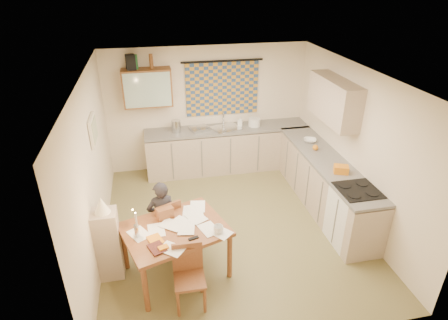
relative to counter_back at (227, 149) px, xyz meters
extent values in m
cube|color=brown|center=(-0.35, -1.95, -0.46)|extent=(4.00, 4.50, 0.02)
cube|color=white|center=(-0.35, -1.95, 2.06)|extent=(4.00, 4.50, 0.02)
cube|color=beige|center=(-0.35, 0.31, 0.80)|extent=(4.00, 0.02, 2.50)
cube|color=beige|center=(-0.35, -4.21, 0.80)|extent=(4.00, 0.02, 2.50)
cube|color=beige|center=(-2.36, -1.95, 0.80)|extent=(0.02, 4.50, 2.50)
cube|color=beige|center=(1.66, -1.95, 0.80)|extent=(0.02, 4.50, 2.50)
cube|color=navy|center=(-0.05, 0.27, 1.20)|extent=(1.45, 0.03, 1.05)
cylinder|color=black|center=(-0.05, 0.25, 1.75)|extent=(1.60, 0.04, 0.04)
cube|color=brown|center=(-1.50, 0.13, 1.35)|extent=(0.90, 0.34, 0.70)
cube|color=#99B2A5|center=(-1.50, -0.04, 1.35)|extent=(0.84, 0.02, 0.64)
cube|color=tan|center=(1.48, -1.40, 1.40)|extent=(0.34, 1.30, 0.70)
cube|color=beige|center=(-2.32, -1.55, 1.25)|extent=(0.04, 0.50, 0.40)
cube|color=beige|center=(-2.29, -1.55, 1.25)|extent=(0.01, 0.42, 0.32)
cube|color=tan|center=(0.00, 0.00, -0.02)|extent=(3.30, 0.60, 0.86)
cube|color=#5C5A57|center=(0.00, 0.00, 0.45)|extent=(3.30, 0.62, 0.04)
cube|color=tan|center=(1.35, -1.70, -0.02)|extent=(0.60, 2.95, 0.86)
cube|color=#5C5A57|center=(1.35, -1.70, 0.45)|extent=(0.62, 2.95, 0.04)
cube|color=white|center=(1.35, -2.70, 0.00)|extent=(0.60, 0.60, 0.90)
cube|color=black|center=(1.35, -2.70, 0.47)|extent=(0.57, 0.57, 0.03)
cube|color=silver|center=(-0.03, 0.00, 0.43)|extent=(0.66, 0.60, 0.10)
cylinder|color=silver|center=(-0.05, 0.18, 0.61)|extent=(0.04, 0.04, 0.28)
cube|color=silver|center=(-0.56, 0.00, 0.50)|extent=(0.42, 0.39, 0.06)
cylinder|color=silver|center=(-1.02, 0.00, 0.59)|extent=(0.22, 0.22, 0.24)
cylinder|color=white|center=(0.56, 0.00, 0.55)|extent=(0.27, 0.27, 0.16)
imported|color=white|center=(0.27, 0.05, 0.57)|extent=(0.16, 0.16, 0.20)
imported|color=white|center=(1.35, -0.97, 0.50)|extent=(0.39, 0.39, 0.06)
cube|color=orange|center=(1.35, -2.17, 0.53)|extent=(0.26, 0.23, 0.12)
sphere|color=orange|center=(1.30, -1.32, 0.52)|extent=(0.10, 0.10, 0.10)
cube|color=black|center=(-1.75, 0.13, 1.83)|extent=(0.19, 0.22, 0.26)
cylinder|color=#195926|center=(-1.66, 0.13, 1.83)|extent=(0.07, 0.07, 0.26)
cylinder|color=brown|center=(-1.39, 0.13, 1.83)|extent=(0.08, 0.08, 0.26)
cube|color=brown|center=(-1.31, -2.83, 0.27)|extent=(1.53, 1.34, 0.05)
cube|color=brown|center=(-1.44, -2.27, -0.03)|extent=(0.52, 0.52, 0.04)
cube|color=brown|center=(-1.36, -2.43, 0.20)|extent=(0.37, 0.19, 0.43)
cube|color=brown|center=(-1.20, -3.42, -0.05)|extent=(0.38, 0.38, 0.04)
cube|color=brown|center=(-1.20, -3.25, 0.17)|extent=(0.37, 0.04, 0.41)
imported|color=black|center=(-1.46, -2.31, 0.13)|extent=(0.52, 0.42, 1.16)
cube|color=tan|center=(-2.19, -2.69, 0.06)|extent=(0.32, 0.30, 1.03)
cone|color=beige|center=(-2.19, -2.69, 0.69)|extent=(0.20, 0.20, 0.22)
cube|color=brown|center=(-1.41, -2.59, 0.38)|extent=(0.24, 0.16, 0.16)
imported|color=white|center=(-0.77, -3.03, 0.35)|extent=(0.22, 0.22, 0.10)
imported|color=maroon|center=(-1.64, -3.23, 0.31)|extent=(0.34, 0.36, 0.02)
imported|color=orange|center=(-1.65, -3.06, 0.31)|extent=(0.31, 0.33, 0.02)
cube|color=orange|center=(-1.48, -3.22, 0.32)|extent=(0.14, 0.12, 0.04)
cube|color=black|center=(-1.10, -3.10, 0.31)|extent=(0.14, 0.08, 0.02)
cylinder|color=silver|center=(-1.79, -2.91, 0.39)|extent=(0.08, 0.08, 0.18)
cylinder|color=white|center=(-1.77, -2.96, 0.59)|extent=(0.03, 0.03, 0.22)
sphere|color=#FFCC66|center=(-1.81, -2.91, 0.71)|extent=(0.02, 0.02, 0.02)
cube|color=white|center=(-1.06, -2.50, 0.30)|extent=(0.26, 0.33, 0.00)
cube|color=white|center=(-1.55, -2.83, 0.30)|extent=(0.23, 0.31, 0.00)
cube|color=white|center=(-1.77, -2.86, 0.30)|extent=(0.33, 0.36, 0.00)
cube|color=white|center=(-0.75, -3.04, 0.30)|extent=(0.35, 0.36, 0.00)
cube|color=white|center=(-0.88, -2.95, 0.31)|extent=(0.30, 0.35, 0.00)
cube|color=white|center=(-0.95, -2.41, 0.31)|extent=(0.26, 0.33, 0.00)
cube|color=white|center=(-1.00, -2.50, 0.31)|extent=(0.22, 0.30, 0.00)
cube|color=white|center=(-1.01, -2.66, 0.31)|extent=(0.32, 0.36, 0.00)
cube|color=white|center=(-1.38, -3.25, 0.31)|extent=(0.36, 0.35, 0.00)
cube|color=white|center=(-1.20, -2.75, 0.31)|extent=(0.36, 0.36, 0.00)
cube|color=white|center=(-1.35, -2.77, 0.31)|extent=(0.36, 0.35, 0.00)
cube|color=white|center=(-1.16, -2.88, 0.32)|extent=(0.26, 0.33, 0.00)
camera|label=1|loc=(-1.48, -6.82, 3.32)|focal=30.00mm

